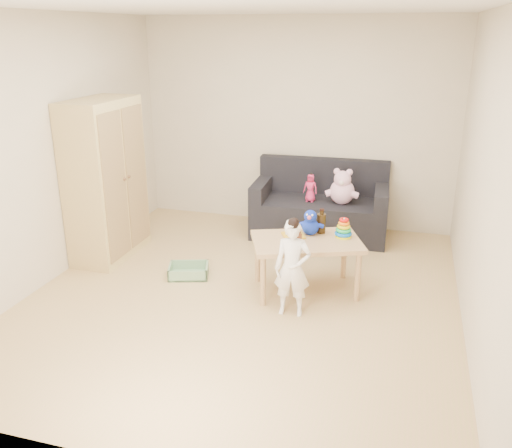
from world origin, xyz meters
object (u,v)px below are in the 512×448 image
(play_table, at_px, (306,265))
(wardrobe, at_px, (105,180))
(toddler, at_px, (292,269))
(sofa, at_px, (319,217))

(play_table, bearing_deg, wardrobe, 172.72)
(wardrobe, bearing_deg, toddler, -18.81)
(sofa, xyz_separation_m, toddler, (0.10, -2.04, 0.20))
(sofa, distance_m, play_table, 1.57)
(wardrobe, bearing_deg, play_table, -7.28)
(play_table, xyz_separation_m, toddler, (-0.03, -0.48, 0.16))
(sofa, relative_size, play_table, 1.59)
(wardrobe, relative_size, toddler, 2.02)
(wardrobe, distance_m, play_table, 2.39)
(sofa, xyz_separation_m, play_table, (0.13, -1.56, 0.04))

